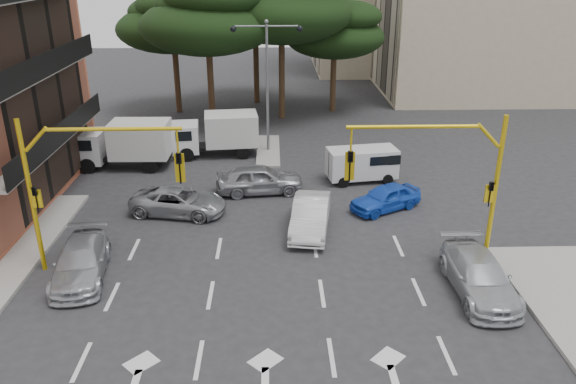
% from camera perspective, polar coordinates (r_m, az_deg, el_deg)
% --- Properties ---
extents(ground, '(120.00, 120.00, 0.00)m').
position_cam_1_polar(ground, '(20.47, -2.21, -10.33)').
color(ground, '#28282B').
rests_on(ground, ground).
extents(median_strip, '(1.40, 6.00, 0.15)m').
position_cam_1_polar(median_strip, '(34.97, -2.02, 4.22)').
color(median_strip, gray).
rests_on(median_strip, ground).
extents(pine_left_near, '(9.15, 9.15, 10.23)m').
position_cam_1_polar(pine_left_near, '(39.51, -8.14, 17.34)').
color(pine_left_near, '#382616').
rests_on(pine_left_near, ground).
extents(pine_center, '(9.98, 9.98, 11.16)m').
position_cam_1_polar(pine_center, '(41.22, -0.58, 18.74)').
color(pine_center, '#382616').
rests_on(pine_center, ground).
extents(pine_left_far, '(8.32, 8.32, 9.30)m').
position_cam_1_polar(pine_left_far, '(43.93, -11.59, 16.73)').
color(pine_left_far, '#382616').
rests_on(pine_left_far, ground).
extents(pine_right, '(7.49, 7.49, 8.37)m').
position_cam_1_polar(pine_right, '(43.66, 4.85, 16.14)').
color(pine_right, '#382616').
rests_on(pine_right, ground).
extents(pine_back, '(9.15, 9.15, 10.23)m').
position_cam_1_polar(pine_back, '(46.27, -3.31, 18.28)').
color(pine_back, '#382616').
rests_on(pine_back, ground).
extents(signal_mast_right, '(5.79, 0.37, 6.00)m').
position_cam_1_polar(signal_mast_right, '(21.50, 16.13, 2.02)').
color(signal_mast_right, gold).
rests_on(signal_mast_right, ground).
extents(signal_mast_left, '(5.79, 0.37, 6.00)m').
position_cam_1_polar(signal_mast_left, '(21.68, -20.63, 1.61)').
color(signal_mast_left, gold).
rests_on(signal_mast_left, ground).
extents(street_lamp_center, '(4.16, 0.36, 7.77)m').
position_cam_1_polar(street_lamp_center, '(33.66, -2.15, 12.90)').
color(street_lamp_center, slate).
rests_on(street_lamp_center, median_strip).
extents(car_white_hatch, '(2.14, 4.55, 1.44)m').
position_cam_1_polar(car_white_hatch, '(24.61, 2.29, -2.39)').
color(car_white_hatch, silver).
rests_on(car_white_hatch, ground).
extents(car_blue_compact, '(3.84, 3.04, 1.23)m').
position_cam_1_polar(car_blue_compact, '(27.08, 9.88, -0.56)').
color(car_blue_compact, blue).
rests_on(car_blue_compact, ground).
extents(car_silver_wagon, '(2.45, 4.69, 1.30)m').
position_cam_1_polar(car_silver_wagon, '(22.51, -20.31, -6.66)').
color(car_silver_wagon, '#A7A9AF').
rests_on(car_silver_wagon, ground).
extents(car_silver_cross_a, '(4.75, 2.86, 1.23)m').
position_cam_1_polar(car_silver_cross_a, '(26.73, -11.04, -0.95)').
color(car_silver_cross_a, '#989BA0').
rests_on(car_silver_cross_a, ground).
extents(car_silver_cross_b, '(4.55, 2.20, 1.50)m').
position_cam_1_polar(car_silver_cross_b, '(28.59, -2.91, 1.34)').
color(car_silver_cross_b, '#919298').
rests_on(car_silver_cross_b, ground).
extents(car_silver_parked, '(1.96, 4.70, 1.36)m').
position_cam_1_polar(car_silver_parked, '(21.33, 18.84, -8.06)').
color(car_silver_parked, '#ADB1B6').
rests_on(car_silver_parked, ground).
extents(van_white, '(3.87, 2.20, 1.83)m').
position_cam_1_polar(van_white, '(30.34, 7.50, 2.79)').
color(van_white, silver).
rests_on(van_white, ground).
extents(box_truck_a, '(5.46, 2.37, 2.67)m').
position_cam_1_polar(box_truck_a, '(33.29, -16.35, 4.61)').
color(box_truck_a, silver).
rests_on(box_truck_a, ground).
extents(box_truck_b, '(5.40, 2.72, 2.56)m').
position_cam_1_polar(box_truck_b, '(34.30, -7.33, 5.79)').
color(box_truck_b, white).
rests_on(box_truck_b, ground).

